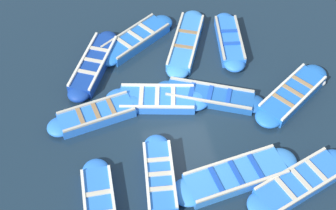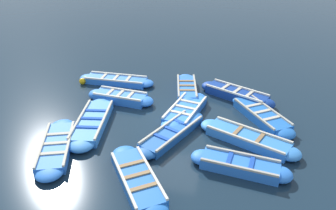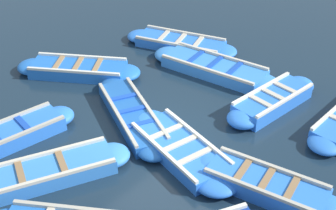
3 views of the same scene
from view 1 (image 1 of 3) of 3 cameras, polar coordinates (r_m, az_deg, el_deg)
ground_plane at (r=15.48m, az=1.61°, el=-0.51°), size 120.00×120.00×0.00m
boat_end_of_row at (r=15.55m, az=-1.32°, el=0.68°), size 3.59×1.65×0.37m
boat_alongside at (r=13.89m, az=8.24°, el=-8.58°), size 4.05×1.57×0.39m
boat_near_quay at (r=17.68m, az=-3.94°, el=7.97°), size 3.43×2.75×0.41m
boat_bow_out at (r=15.26m, az=-8.70°, el=-1.21°), size 3.34×1.45×0.41m
boat_stern_in at (r=17.53m, az=2.18°, el=7.61°), size 2.25×3.82×0.40m
boat_outer_right at (r=13.69m, az=-1.02°, el=-8.84°), size 1.05×3.15×0.44m
boat_inner_gap at (r=14.18m, az=15.81°, el=-9.06°), size 3.73×2.10×0.35m
boat_broadside at (r=17.72m, az=7.50°, el=7.76°), size 1.18×3.30×0.42m
boat_far_corner at (r=16.83m, az=-9.03°, el=4.89°), size 2.27×3.59×0.45m
boat_outer_left at (r=16.22m, az=14.91°, el=1.23°), size 3.43×2.79×0.39m
boat_centre at (r=15.71m, az=5.11°, el=1.07°), size 3.72×2.23×0.35m
buoy_yellow_far at (r=16.98m, az=18.29°, el=2.64°), size 0.24×0.24×0.24m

